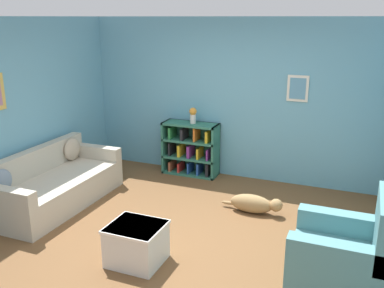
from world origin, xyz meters
The scene contains 9 objects.
ground_plane centered at (0.00, 0.00, 0.00)m, with size 14.00×14.00×0.00m, color brown.
wall_back centered at (0.00, 2.25, 1.30)m, with size 5.60×0.13×2.60m.
wall_left centered at (-2.55, 0.00, 1.30)m, with size 0.13×5.00×2.60m.
couch centered at (-2.03, 0.13, 0.28)m, with size 0.91×2.06×0.78m.
bookshelf centered at (-0.68, 2.02, 0.44)m, with size 0.94×0.36×0.89m.
recliner_chair centered at (1.97, -0.40, 0.35)m, with size 0.93×0.85×1.02m.
coffee_table centered at (-0.17, -0.78, 0.24)m, with size 0.59×0.53×0.44m.
dog centered at (0.71, 0.92, 0.13)m, with size 0.87×0.23×0.26m.
vase centered at (-0.64, 2.00, 1.04)m, with size 0.12×0.12×0.27m.
Camera 1 is at (1.97, -4.38, 2.59)m, focal length 40.00 mm.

